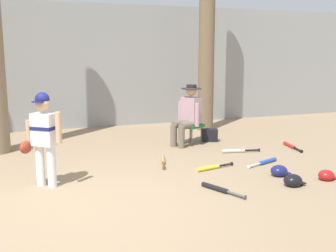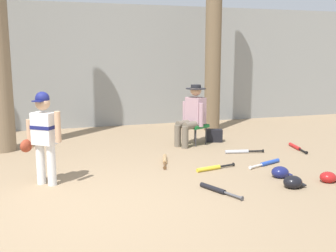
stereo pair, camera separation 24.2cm
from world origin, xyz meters
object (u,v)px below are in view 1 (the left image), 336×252
at_px(bat_wood_tan, 163,160).
at_px(bat_aluminum_silver, 236,151).
at_px(batting_helmet_red, 326,175).
at_px(bat_yellow_trainer, 211,168).
at_px(young_ballplayer, 43,133).
at_px(bat_blue_youth, 265,162).
at_px(tree_behind_spectator, 207,31).
at_px(folding_stool, 191,126).
at_px(seated_spectator, 188,113).
at_px(handbag_beside_stool, 209,135).
at_px(batting_helmet_black, 293,181).
at_px(bat_black_composite, 218,189).
at_px(batting_helmet_navy, 279,171).
at_px(bat_red_barrel, 291,146).

bearing_deg(bat_wood_tan, bat_aluminum_silver, 5.80).
bearing_deg(batting_helmet_red, bat_yellow_trainer, 142.07).
xyz_separation_m(young_ballplayer, bat_blue_youth, (3.50, -0.06, -0.71)).
bearing_deg(tree_behind_spectator, bat_wood_tan, -128.41).
bearing_deg(folding_stool, seated_spectator, -153.93).
distance_m(handbag_beside_stool, bat_aluminum_silver, 1.05).
height_order(bat_yellow_trainer, bat_wood_tan, same).
bearing_deg(seated_spectator, bat_wood_tan, -130.27).
height_order(handbag_beside_stool, batting_helmet_black, handbag_beside_stool).
height_order(tree_behind_spectator, bat_black_composite, tree_behind_spectator).
height_order(tree_behind_spectator, batting_helmet_navy, tree_behind_spectator).
bearing_deg(tree_behind_spectator, handbag_beside_stool, -111.53).
height_order(young_ballplayer, bat_black_composite, young_ballplayer).
relative_size(folding_stool, bat_wood_tan, 0.71).
height_order(handbag_beside_stool, batting_helmet_navy, handbag_beside_stool).
xyz_separation_m(handbag_beside_stool, batting_helmet_black, (-0.15, -2.98, -0.05)).
bearing_deg(bat_blue_youth, bat_red_barrel, 36.52).
height_order(tree_behind_spectator, seated_spectator, tree_behind_spectator).
bearing_deg(folding_stool, bat_yellow_trainer, -103.27).
height_order(bat_black_composite, bat_aluminum_silver, same).
distance_m(bat_wood_tan, batting_helmet_navy, 1.92).
relative_size(bat_red_barrel, batting_helmet_red, 2.58).
xyz_separation_m(bat_blue_youth, bat_aluminum_silver, (-0.08, 0.84, -0.00)).
bearing_deg(seated_spectator, bat_aluminum_silver, -56.32).
height_order(bat_black_composite, batting_helmet_navy, batting_helmet_navy).
relative_size(handbag_beside_stool, bat_wood_tan, 0.45).
xyz_separation_m(young_ballplayer, bat_wood_tan, (1.94, 0.63, -0.71)).
xyz_separation_m(handbag_beside_stool, bat_blue_youth, (0.13, -1.88, -0.10)).
distance_m(bat_black_composite, bat_blue_youth, 1.65).
bearing_deg(tree_behind_spectator, batting_helmet_black, -98.58).
distance_m(tree_behind_spectator, batting_helmet_red, 4.72).
xyz_separation_m(bat_red_barrel, batting_helmet_black, (-1.40, -1.93, 0.04)).
distance_m(seated_spectator, bat_black_composite, 2.83).
height_order(seated_spectator, bat_aluminum_silver, seated_spectator).
bearing_deg(batting_helmet_red, batting_helmet_navy, 142.62).
relative_size(bat_wood_tan, batting_helmet_black, 2.42).
distance_m(bat_black_composite, bat_red_barrel, 3.04).
bearing_deg(seated_spectator, batting_helmet_navy, -78.36).
distance_m(bat_red_barrel, bat_wood_tan, 2.69).
bearing_deg(bat_blue_youth, batting_helmet_red, -71.89).
bearing_deg(bat_aluminum_silver, handbag_beside_stool, 92.95).
bearing_deg(seated_spectator, bat_red_barrel, -26.86).
xyz_separation_m(bat_blue_youth, bat_wood_tan, (-1.56, 0.69, -0.00)).
xyz_separation_m(tree_behind_spectator, batting_helmet_red, (-0.01, -4.15, -2.25)).
relative_size(bat_blue_youth, bat_wood_tan, 0.93).
relative_size(folding_stool, bat_yellow_trainer, 0.76).
bearing_deg(young_ballplayer, tree_behind_spectator, 38.32).
bearing_deg(batting_helmet_black, folding_stool, 96.02).
bearing_deg(bat_aluminum_silver, young_ballplayer, -167.15).
height_order(bat_red_barrel, bat_wood_tan, same).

